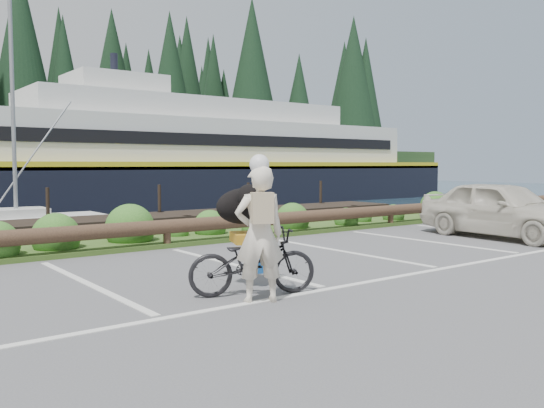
% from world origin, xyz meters
% --- Properties ---
extents(ground, '(72.00, 72.00, 0.00)m').
position_xyz_m(ground, '(0.00, 0.00, 0.00)').
color(ground, '#505052').
extents(vegetation_strip, '(34.00, 1.60, 0.10)m').
position_xyz_m(vegetation_strip, '(0.00, 5.30, 0.05)').
color(vegetation_strip, '#3D5B21').
rests_on(vegetation_strip, ground).
extents(log_rail, '(32.00, 0.30, 0.60)m').
position_xyz_m(log_rail, '(0.00, 4.60, 0.00)').
color(log_rail, '#443021').
rests_on(log_rail, ground).
extents(bicycle, '(1.83, 1.22, 0.91)m').
position_xyz_m(bicycle, '(-1.08, -0.04, 0.45)').
color(bicycle, black).
rests_on(bicycle, ground).
extents(cyclist, '(0.75, 0.63, 1.74)m').
position_xyz_m(cyclist, '(-1.23, -0.41, 0.87)').
color(cyclist, silver).
rests_on(cyclist, ground).
extents(dog, '(0.74, 0.99, 0.51)m').
position_xyz_m(dog, '(-0.86, 0.47, 1.17)').
color(dog, black).
rests_on(dog, bicycle).
extents(parked_car, '(1.92, 4.15, 1.38)m').
position_xyz_m(parked_car, '(7.14, 1.27, 0.69)').
color(parked_car, beige).
rests_on(parked_car, ground).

